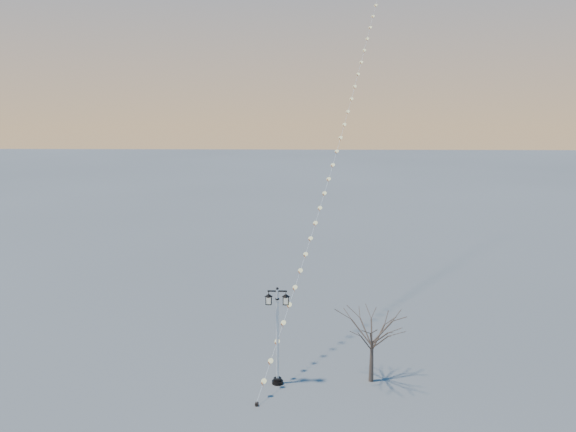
{
  "coord_description": "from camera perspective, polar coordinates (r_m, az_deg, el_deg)",
  "views": [
    {
      "loc": [
        1.53,
        -31.0,
        16.17
      ],
      "look_at": [
        0.65,
        4.57,
        9.06
      ],
      "focal_mm": 38.27,
      "sensor_mm": 36.0,
      "label": 1
    }
  ],
  "objects": [
    {
      "name": "ground",
      "position": [
        35.0,
        -1.3,
        -16.22
      ],
      "size": [
        300.0,
        300.0,
        0.0
      ],
      "primitive_type": "plane",
      "color": "#565757",
      "rests_on": "ground"
    },
    {
      "name": "bare_tree",
      "position": [
        35.44,
        7.85,
        -10.4
      ],
      "size": [
        2.72,
        2.72,
        4.51
      ],
      "rotation": [
        0.0,
        0.0,
        0.14
      ],
      "color": "#49392E",
      "rests_on": "ground"
    },
    {
      "name": "street_lamp",
      "position": [
        34.82,
        -0.99,
        -10.64
      ],
      "size": [
        1.45,
        0.63,
        5.71
      ],
      "rotation": [
        0.0,
        0.0,
        -0.01
      ],
      "color": "black",
      "rests_on": "ground"
    },
    {
      "name": "kite_train",
      "position": [
        48.71,
        5.96,
        13.15
      ],
      "size": [
        12.83,
        38.27,
        35.78
      ],
      "rotation": [
        0.0,
        0.0,
        0.35
      ],
      "color": "black",
      "rests_on": "ground"
    }
  ]
}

